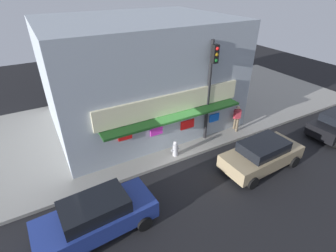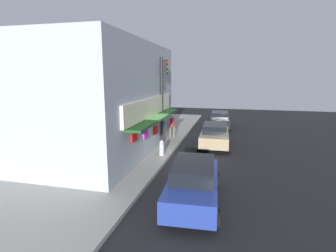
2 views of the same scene
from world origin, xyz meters
name	(u,v)px [view 1 (image 1 of 2)]	position (x,y,z in m)	size (l,w,h in m)	color
ground_plane	(184,160)	(0.00, 0.00, 0.00)	(50.36, 50.36, 0.00)	black
sidewalk	(144,119)	(0.00, 5.39, 0.09)	(33.57, 10.78, 0.18)	gray
corner_building	(138,72)	(-0.11, 5.66, 3.51)	(11.34, 9.76, 6.68)	#9EA8B2
traffic_light	(211,81)	(2.22, 1.02, 3.95)	(0.32, 0.58, 5.96)	black
fire_hydrant	(175,149)	(-0.32, 0.45, 0.63)	(0.53, 0.29, 0.94)	#B2B2B7
trash_can	(83,156)	(-4.98, 2.21, 0.65)	(0.54, 0.54, 0.95)	#2D2D2D
pedestrian	(237,117)	(4.55, 0.91, 1.12)	(0.54, 0.53, 1.72)	brown
parked_car_blue	(96,216)	(-5.47, -2.20, 0.85)	(4.69, 2.25, 1.66)	navy
parked_car_tan	(262,154)	(3.25, -2.46, 0.82)	(4.55, 2.22, 1.59)	#9E8966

